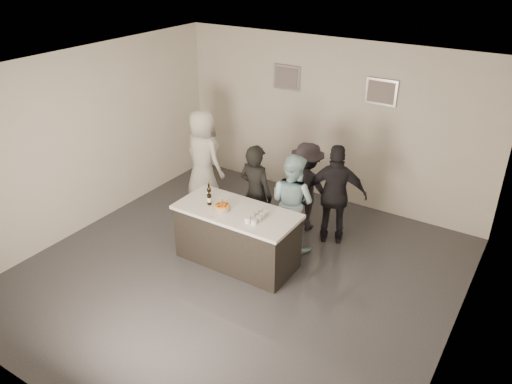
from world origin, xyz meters
TOP-DOWN VIEW (x-y plane):
  - floor at (0.00, 0.00)m, footprint 6.00×6.00m
  - ceiling at (0.00, 0.00)m, footprint 6.00×6.00m
  - wall_back at (0.00, 3.00)m, footprint 6.00×0.04m
  - wall_front at (0.00, -3.00)m, footprint 6.00×0.04m
  - wall_left at (-3.00, 0.00)m, footprint 0.04×6.00m
  - wall_right at (3.00, 0.00)m, footprint 0.04×6.00m
  - picture_left at (-0.90, 2.97)m, footprint 0.54×0.04m
  - picture_right at (0.90, 2.97)m, footprint 0.54×0.04m
  - bar_counter at (-0.19, 0.26)m, footprint 1.86×0.86m
  - cake at (-0.37, 0.15)m, footprint 0.22×0.22m
  - beer_bottle_a at (-0.76, 0.35)m, footprint 0.07×0.07m
  - beer_bottle_b at (-0.63, 0.19)m, footprint 0.07×0.07m
  - tumbler_cluster at (0.20, 0.22)m, footprint 0.19×0.40m
  - candles at (-0.47, -0.09)m, footprint 0.24×0.08m
  - person_main_black at (-0.31, 0.97)m, footprint 0.64×0.45m
  - person_main_blue at (0.29, 1.11)m, footprint 0.88×0.74m
  - person_guest_left at (-1.85, 1.60)m, footprint 0.98×0.76m
  - person_guest_right at (0.80, 1.60)m, footprint 1.07×0.76m
  - person_guest_back at (0.21, 1.73)m, footprint 1.02×0.61m

SIDE VIEW (x-z plane):
  - floor at x=0.00m, z-range 0.00..0.00m
  - bar_counter at x=-0.19m, z-range 0.00..0.90m
  - person_guest_back at x=0.21m, z-range 0.00..1.55m
  - person_main_blue at x=0.29m, z-range 0.00..1.59m
  - person_main_black at x=-0.31m, z-range 0.00..1.66m
  - person_guest_right at x=0.80m, z-range 0.00..1.68m
  - person_guest_left at x=-1.85m, z-range 0.00..1.79m
  - candles at x=-0.47m, z-range 0.90..0.91m
  - cake at x=-0.37m, z-range 0.90..0.98m
  - tumbler_cluster at x=0.20m, z-range 0.90..0.98m
  - beer_bottle_a at x=-0.76m, z-range 0.90..1.16m
  - beer_bottle_b at x=-0.63m, z-range 0.90..1.16m
  - wall_back at x=0.00m, z-range 0.00..3.00m
  - wall_front at x=0.00m, z-range 0.00..3.00m
  - wall_left at x=-3.00m, z-range 0.00..3.00m
  - wall_right at x=3.00m, z-range 0.00..3.00m
  - picture_left at x=-0.90m, z-range 1.98..2.42m
  - picture_right at x=0.90m, z-range 1.98..2.42m
  - ceiling at x=0.00m, z-range 3.00..3.00m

